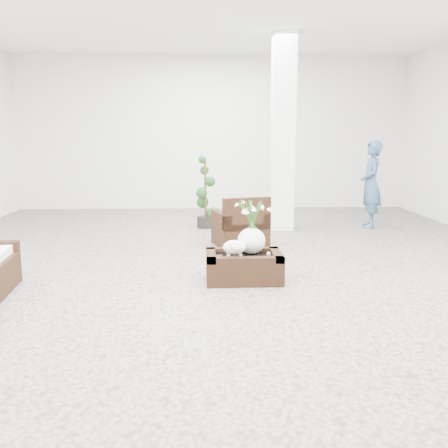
{
  "coord_description": "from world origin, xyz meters",
  "views": [
    {
      "loc": [
        -0.31,
        -6.42,
        1.76
      ],
      "look_at": [
        0.0,
        -0.1,
        0.62
      ],
      "focal_mm": 40.72,
      "sensor_mm": 36.0,
      "label": 1
    }
  ],
  "objects": [
    {
      "name": "coffee_table",
      "position": [
        0.22,
        -0.53,
        0.16
      ],
      "size": [
        0.9,
        0.6,
        0.31
      ],
      "primitive_type": "cube",
      "color": "#311B0E",
      "rests_on": "ground"
    },
    {
      "name": "sheep_figurine",
      "position": [
        0.1,
        -0.63,
        0.42
      ],
      "size": [
        0.28,
        0.23,
        0.21
      ],
      "primitive_type": "ellipsoid",
      "color": "white",
      "rests_on": "coffee_table"
    },
    {
      "name": "column",
      "position": [
        1.2,
        2.8,
        1.75
      ],
      "size": [
        0.4,
        0.4,
        3.5
      ],
      "primitive_type": "cube",
      "color": "white",
      "rests_on": "ground"
    },
    {
      "name": "tealight",
      "position": [
        0.52,
        -0.51,
        0.33
      ],
      "size": [
        0.04,
        0.04,
        0.03
      ],
      "primitive_type": "cylinder",
      "color": "white",
      "rests_on": "coffee_table"
    },
    {
      "name": "planter_narcissus",
      "position": [
        0.32,
        -0.43,
        0.71
      ],
      "size": [
        0.44,
        0.44,
        0.8
      ],
      "primitive_type": null,
      "color": "white",
      "rests_on": "coffee_table"
    },
    {
      "name": "ground",
      "position": [
        0.0,
        0.0,
        0.0
      ],
      "size": [
        11.0,
        11.0,
        0.0
      ],
      "primitive_type": "plane",
      "color": "gray",
      "rests_on": "ground"
    },
    {
      "name": "topiary",
      "position": [
        -0.2,
        2.98,
        0.66
      ],
      "size": [
        0.35,
        0.35,
        1.32
      ],
      "primitive_type": null,
      "color": "#173E14",
      "rests_on": "ground"
    },
    {
      "name": "shopper",
      "position": [
        2.89,
        2.87,
        0.81
      ],
      "size": [
        0.49,
        0.65,
        1.62
      ],
      "primitive_type": "imported",
      "rotation": [
        0.0,
        0.0,
        -1.75
      ],
      "color": "#324F70",
      "rests_on": "ground"
    },
    {
      "name": "armchair",
      "position": [
        0.33,
        1.43,
        0.4
      ],
      "size": [
        0.91,
        0.88,
        0.8
      ],
      "primitive_type": "cube",
      "rotation": [
        0.0,
        0.0,
        3.4
      ],
      "color": "#311B0E",
      "rests_on": "ground"
    }
  ]
}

